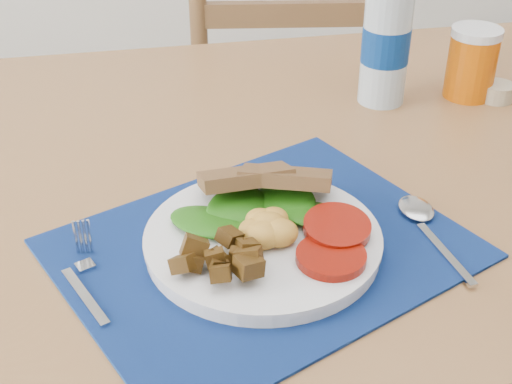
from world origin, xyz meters
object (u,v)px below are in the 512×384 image
Objects in this scene: chair_far at (282,60)px; juice_glass at (472,65)px; breakfast_plate at (259,236)px; water_bottle at (387,34)px.

juice_glass is (0.18, -0.58, 0.21)m from chair_far.
breakfast_plate is 0.55m from juice_glass.
water_bottle is at bearing 176.12° from juice_glass.
chair_far reaches higher than water_bottle.
water_bottle is 2.36× the size of juice_glass.
juice_glass is at bearing 45.09° from breakfast_plate.
breakfast_plate is 0.46m from water_bottle.
chair_far is at bearing 106.98° from juice_glass.
water_bottle is 0.16m from juice_glass.
juice_glass is (0.15, -0.01, -0.06)m from water_bottle.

